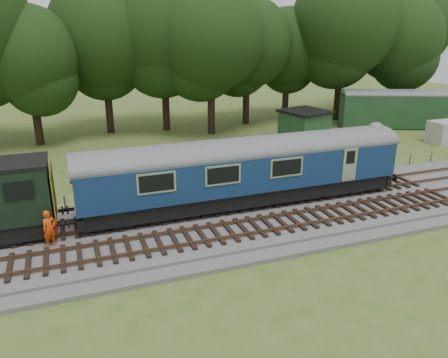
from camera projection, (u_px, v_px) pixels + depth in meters
name	position (u px, v px, depth m)	size (l,w,h in m)	color
ground	(153.00, 236.00, 21.72)	(120.00, 120.00, 0.00)	#3F5C21
ballast	(153.00, 232.00, 21.66)	(70.00, 7.00, 0.35)	#4C4C4F
track_north	(147.00, 217.00, 22.82)	(67.20, 2.40, 0.21)	black
track_south	(159.00, 242.00, 20.17)	(67.20, 2.40, 0.21)	black
fence	(138.00, 203.00, 25.70)	(64.00, 0.12, 1.00)	#6B6054
tree_line	(106.00, 136.00, 41.18)	(70.00, 8.00, 18.00)	black
dmu_railcar	(245.00, 166.00, 23.88)	(18.05, 2.86, 3.88)	black
worker	(49.00, 229.00, 19.65)	(0.64, 0.42, 1.76)	#E6490C
parked_coach	(416.00, 107.00, 43.75)	(14.54, 8.16, 3.76)	#1A3A1B
shed	(304.00, 127.00, 38.09)	(4.40, 4.40, 2.95)	#1A3A1B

